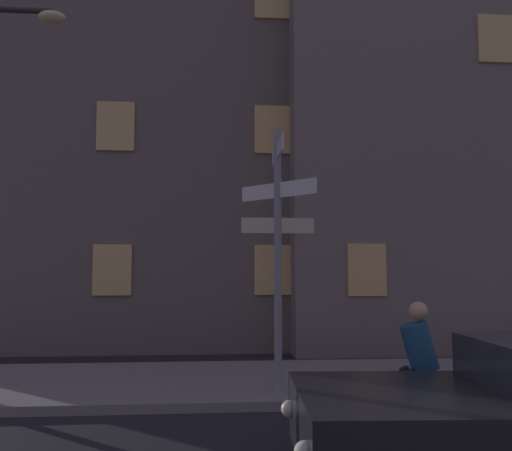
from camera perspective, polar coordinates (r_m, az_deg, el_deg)
name	(u,v)px	position (r m, az deg, el deg)	size (l,w,h in m)	color
sidewalk_kerb	(328,380)	(9.63, 7.77, -16.28)	(40.00, 3.41, 0.14)	gray
signpost	(278,235)	(8.22, 2.37, -1.00)	(1.14, 1.29, 4.08)	gray
cyclist	(416,376)	(6.63, 16.92, -15.36)	(1.82, 0.35, 1.61)	black
building_left_block	(143,129)	(18.26, -12.14, 10.14)	(11.45, 9.60, 13.39)	#6B6056
building_right_block	(481,21)	(19.46, 23.21, 19.65)	(13.28, 7.40, 19.89)	slate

